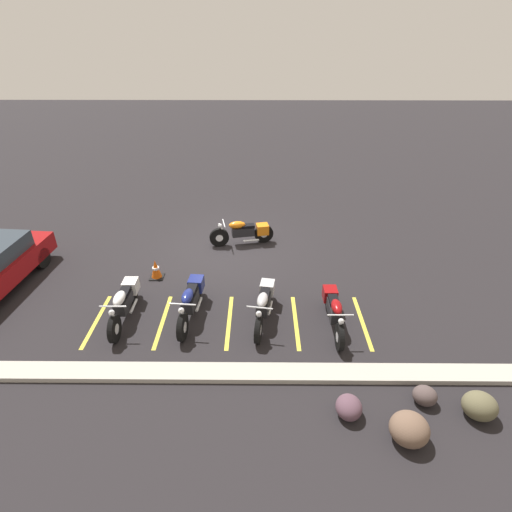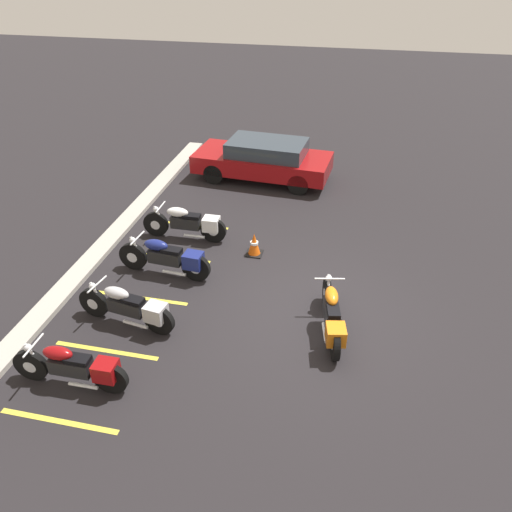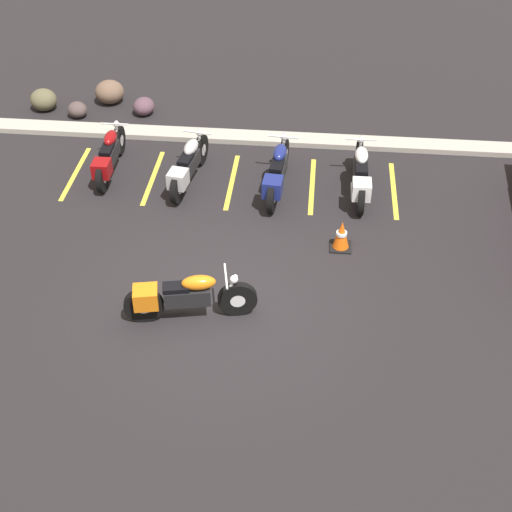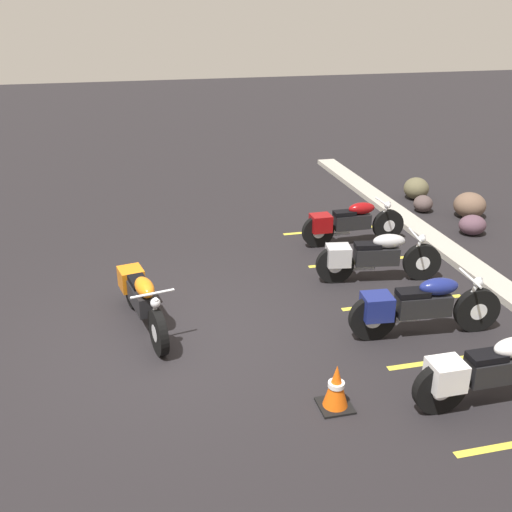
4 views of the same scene
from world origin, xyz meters
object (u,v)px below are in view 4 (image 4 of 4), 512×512
Objects in this scene: parked_bike_2 at (419,306)px; landscape_rock_1 at (472,225)px; motorcycle_orange_featured at (141,297)px; parked_bike_3 at (492,371)px; landscape_rock_2 at (416,188)px; landscape_rock_3 at (470,205)px; landscape_rock_0 at (423,204)px; traffic_cone at (336,388)px; parked_bike_0 at (349,223)px; parked_bike_1 at (373,257)px.

parked_bike_2 is 4.62m from landscape_rock_1.
motorcycle_orange_featured is at bearing 166.75° from parked_bike_2.
parked_bike_2 is 1.02× the size of parked_bike_3.
landscape_rock_2 is (-4.68, 6.90, -0.19)m from motorcycle_orange_featured.
landscape_rock_3 is at bearing 101.90° from motorcycle_orange_featured.
landscape_rock_0 is 7.75m from traffic_cone.
motorcycle_orange_featured is 3.68× the size of traffic_cone.
traffic_cone is at bearing -33.45° from landscape_rock_2.
motorcycle_orange_featured reaches higher than traffic_cone.
motorcycle_orange_featured reaches higher than landscape_rock_3.
parked_bike_0 reaches higher than traffic_cone.
parked_bike_2 reaches higher than parked_bike_3.
parked_bike_0 is 3.34m from landscape_rock_3.
landscape_rock_3 is (-0.97, 0.52, 0.08)m from landscape_rock_1.
landscape_rock_1 is 6.75m from traffic_cone.
parked_bike_2 is 6.67m from landscape_rock_2.
parked_bike_1 is 1.86m from parked_bike_2.
landscape_rock_2 reaches higher than landscape_rock_1.
landscape_rock_3 reaches higher than landscape_rock_2.
motorcycle_orange_featured is at bearing -72.31° from landscape_rock_1.
parked_bike_0 is (-2.33, 4.20, -0.01)m from motorcycle_orange_featured.
parked_bike_2 is at bearing -96.18° from parked_bike_0.
landscape_rock_0 is at bearing 108.43° from motorcycle_orange_featured.
landscape_rock_1 is at bearing 96.47° from motorcycle_orange_featured.
traffic_cone is at bearing 168.39° from parked_bike_3.
landscape_rock_3 is 1.21× the size of traffic_cone.
parked_bike_1 reaches higher than motorcycle_orange_featured.
traffic_cone is (4.76, -4.79, 0.07)m from landscape_rock_1.
landscape_rock_0 is (-1.44, 2.41, -0.25)m from parked_bike_0.
landscape_rock_2 is at bearing -179.90° from landscape_rock_1.
parked_bike_2 reaches higher than landscape_rock_0.
landscape_rock_1 is (-1.60, 2.95, -0.25)m from parked_bike_1.
parked_bike_0 is 3.64× the size of traffic_cone.
parked_bike_2 is at bearing -28.81° from landscape_rock_0.
parked_bike_2 is 5.73m from landscape_rock_0.
landscape_rock_2 is (-7.60, 2.96, -0.20)m from parked_bike_3.
parked_bike_1 is at bearing 87.50° from motorcycle_orange_featured.
landscape_rock_2 is 0.91× the size of landscape_rock_3.
motorcycle_orange_featured is at bearing -162.33° from parked_bike_1.
parked_bike_1 is 3.36m from landscape_rock_1.
parked_bike_3 is 1.87m from traffic_cone.
motorcycle_orange_featured reaches higher than parked_bike_0.
parked_bike_3 is at bearing 78.68° from traffic_cone.
motorcycle_orange_featured is 3.04× the size of landscape_rock_3.
parked_bike_1 is 3.88× the size of landscape_rock_1.
parked_bike_0 is 1.74m from parked_bike_1.
landscape_rock_0 is (-3.76, 6.61, -0.26)m from motorcycle_orange_featured.
landscape_rock_3 is at bearing 55.74° from parked_bike_2.
parked_bike_0 is at bearing 86.84° from parked_bike_3.
traffic_cone reaches higher than landscape_rock_0.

